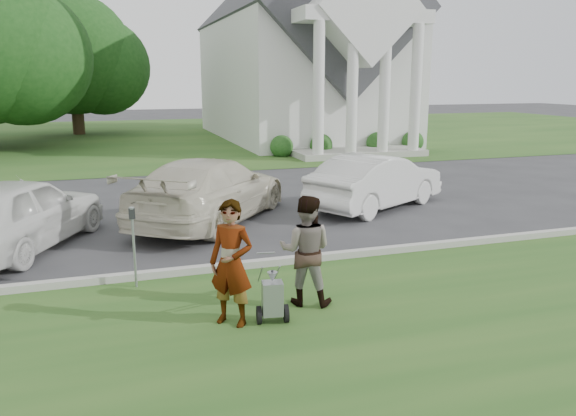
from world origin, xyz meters
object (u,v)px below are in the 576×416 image
tree_back (73,60)px  striping_cart (272,299)px  person_right (306,251)px  parking_meter_near (133,238)px  person_left (231,264)px  car_c (210,190)px  church (300,38)px  car_d (376,181)px  car_b (18,213)px

tree_back → striping_cart: (3.84, -31.96, -4.35)m
person_right → parking_meter_near: person_right is taller
person_left → parking_meter_near: size_ratio=1.30×
car_c → striping_cart: bearing=125.2°
parking_meter_near → church: bearing=64.3°
parking_meter_near → striping_cart: bearing=-48.9°
tree_back → person_left: (3.25, -31.82, -3.78)m
person_left → car_c: 6.33m
church → tree_back: bearing=152.2°
tree_back → car_d: bearing=-70.9°
tree_back → striping_cart: tree_back is taller
church → tree_back: (-13.01, 6.87, -1.21)m
church → car_d: church is taller
parking_meter_near → person_left: bearing=-57.3°
person_right → parking_meter_near: bearing=-5.6°
striping_cart → person_right: 1.04m
person_right → car_b: (-4.80, 4.71, -0.09)m
striping_cart → person_left: person_left is taller
church → car_c: size_ratio=4.25×
striping_cart → car_b: car_b is taller
person_left → person_right: person_left is taller
person_right → car_b: person_right is taller
tree_back → person_right: (4.55, -31.42, -3.83)m
tree_back → car_b: (-0.25, -26.70, -3.92)m
car_b → car_d: size_ratio=1.02×
car_d → person_left: bearing=109.7°
church → car_c: 21.32m
church → car_c: church is taller
church → person_right: size_ratio=13.44×
striping_cart → parking_meter_near: 2.89m
car_c → car_d: bearing=-141.7°
car_b → car_c: 4.47m
parking_meter_near → car_b: size_ratio=0.31×
tree_back → person_left: size_ratio=5.09×
church → tree_back: size_ratio=2.51×
tree_back → striping_cart: size_ratio=9.79×
tree_back → car_b: size_ratio=2.04×
person_left → person_right: size_ratio=1.05×
person_right → car_d: person_right is taller
parking_meter_near → tree_back: bearing=93.8°
tree_back → car_d: (8.82, -25.45, -3.96)m
parking_meter_near → car_d: car_d is taller
tree_back → parking_meter_near: tree_back is taller
striping_cart → tree_back: bearing=105.6°
parking_meter_near → car_b: car_b is taller
car_d → car_c: bearing=62.0°
car_b → car_d: 9.16m
person_right → tree_back: bearing=-55.5°
tree_back → person_right: bearing=-81.8°
tree_back → car_d: 27.23m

